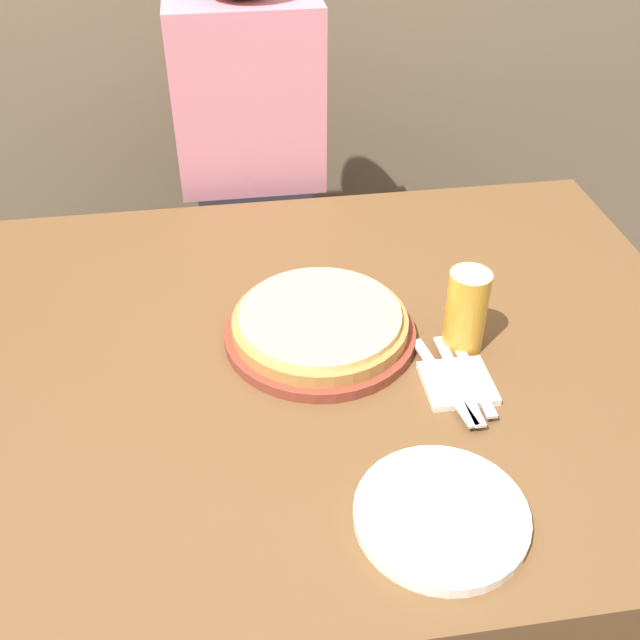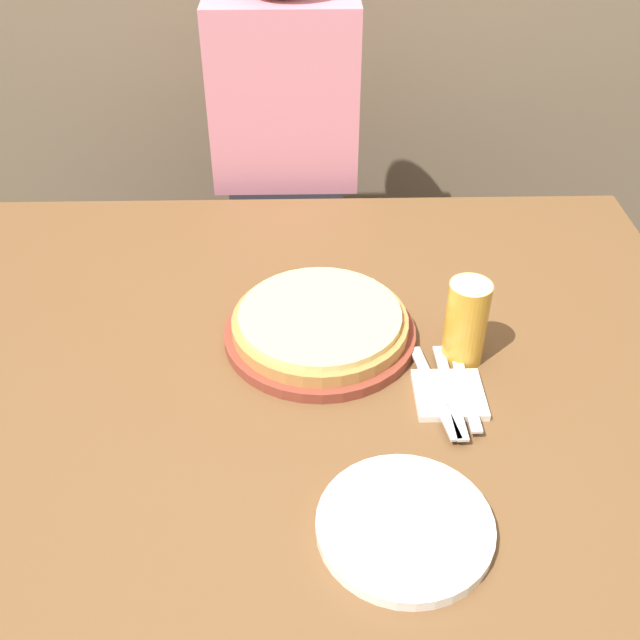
% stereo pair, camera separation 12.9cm
% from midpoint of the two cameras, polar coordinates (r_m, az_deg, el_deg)
% --- Properties ---
extents(ground_plane, '(12.00, 12.00, 0.00)m').
position_cam_midpoint_polar(ground_plane, '(1.84, -2.50, -20.06)').
color(ground_plane, '#38332D').
extents(dining_table, '(1.41, 1.08, 0.73)m').
position_cam_midpoint_polar(dining_table, '(1.55, -2.87, -12.82)').
color(dining_table, brown).
rests_on(dining_table, ground_plane).
extents(pizza_on_board, '(0.33, 0.33, 0.06)m').
position_cam_midpoint_polar(pizza_on_board, '(1.30, -2.84, -0.60)').
color(pizza_on_board, brown).
rests_on(pizza_on_board, dining_table).
extents(beer_glass, '(0.07, 0.07, 0.15)m').
position_cam_midpoint_polar(beer_glass, '(1.25, 8.24, 0.79)').
color(beer_glass, gold).
rests_on(beer_glass, dining_table).
extents(dinner_plate, '(0.24, 0.24, 0.02)m').
position_cam_midpoint_polar(dinner_plate, '(1.04, 5.61, -14.77)').
color(dinner_plate, white).
rests_on(dinner_plate, dining_table).
extents(napkin_stack, '(0.11, 0.11, 0.01)m').
position_cam_midpoint_polar(napkin_stack, '(1.22, 7.49, -4.91)').
color(napkin_stack, silver).
rests_on(napkin_stack, dining_table).
extents(fork, '(0.05, 0.22, 0.00)m').
position_cam_midpoint_polar(fork, '(1.21, 6.38, -4.75)').
color(fork, silver).
rests_on(fork, napkin_stack).
extents(dinner_knife, '(0.02, 0.22, 0.00)m').
position_cam_midpoint_polar(dinner_knife, '(1.22, 7.52, -4.62)').
color(dinner_knife, silver).
rests_on(dinner_knife, napkin_stack).
extents(spoon, '(0.02, 0.18, 0.00)m').
position_cam_midpoint_polar(spoon, '(1.22, 8.66, -4.49)').
color(spoon, silver).
rests_on(spoon, napkin_stack).
extents(diner_person, '(0.34, 0.20, 1.33)m').
position_cam_midpoint_polar(diner_person, '(1.91, -7.04, 9.29)').
color(diner_person, '#33333D').
rests_on(diner_person, ground_plane).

